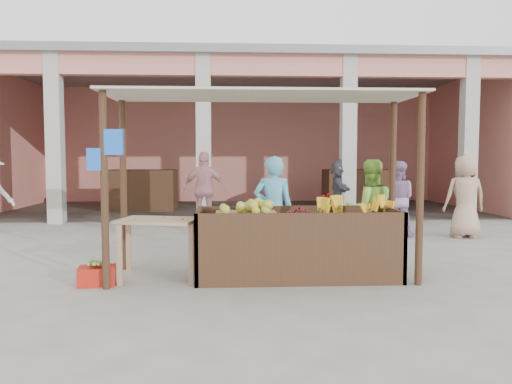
{
  "coord_description": "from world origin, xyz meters",
  "views": [
    {
      "loc": [
        -0.36,
        -6.4,
        1.57
      ],
      "look_at": [
        0.03,
        1.2,
        1.04
      ],
      "focal_mm": 35.0,
      "sensor_mm": 36.0,
      "label": 1
    }
  ],
  "objects": [
    {
      "name": "berry_heap",
      "position": [
        0.53,
        0.02,
        0.87
      ],
      "size": [
        0.41,
        0.34,
        0.13
      ],
      "primitive_type": "ellipsoid",
      "color": "maroon",
      "rests_on": "fruit_stall"
    },
    {
      "name": "shopper_c",
      "position": [
        4.22,
        3.08,
        0.9
      ],
      "size": [
        0.88,
        0.59,
        1.79
      ],
      "primitive_type": "imported",
      "rotation": [
        0.0,
        0.0,
        3.11
      ],
      "color": "tan",
      "rests_on": "ground"
    },
    {
      "name": "melon_tray",
      "position": [
        -0.16,
        -0.02,
        0.9
      ],
      "size": [
        0.79,
        0.68,
        0.21
      ],
      "color": "#92704B",
      "rests_on": "fruit_stall"
    },
    {
      "name": "shopper_d",
      "position": [
        2.31,
        5.65,
        0.81
      ],
      "size": [
        0.89,
        1.59,
        1.62
      ],
      "primitive_type": "imported",
      "rotation": [
        0.0,
        0.0,
        1.37
      ],
      "color": "#4C4C5A",
      "rests_on": "ground"
    },
    {
      "name": "fruit_stall",
      "position": [
        0.5,
        0.0,
        0.4
      ],
      "size": [
        2.6,
        0.95,
        0.8
      ],
      "primitive_type": "cube",
      "color": "#442A1B",
      "rests_on": "ground"
    },
    {
      "name": "motorcycle",
      "position": [
        0.75,
        1.93,
        0.51
      ],
      "size": [
        1.29,
        2.05,
        1.01
      ],
      "primitive_type": "imported",
      "rotation": [
        0.0,
        0.0,
        1.22
      ],
      "color": "#AA0309",
      "rests_on": "ground"
    },
    {
      "name": "shopper_f",
      "position": [
        2.95,
        3.32,
        0.82
      ],
      "size": [
        0.9,
        0.68,
        1.64
      ],
      "primitive_type": "imported",
      "rotation": [
        0.0,
        0.0,
        2.83
      ],
      "color": "#94759B",
      "rests_on": "ground"
    },
    {
      "name": "papaya_pile",
      "position": [
        -1.29,
        -0.01,
        0.89
      ],
      "size": [
        0.75,
        0.43,
        0.21
      ],
      "primitive_type": null,
      "color": "#3F802A",
      "rests_on": "side_table"
    },
    {
      "name": "banana_heap",
      "position": [
        1.23,
        0.06,
        0.9
      ],
      "size": [
        1.11,
        0.6,
        0.2
      ],
      "primitive_type": null,
      "color": "yellow",
      "rests_on": "fruit_stall"
    },
    {
      "name": "red_crate",
      "position": [
        -2.01,
        -0.25,
        0.11
      ],
      "size": [
        0.48,
        0.38,
        0.23
      ],
      "primitive_type": "cube",
      "rotation": [
        0.0,
        0.0,
        0.15
      ],
      "color": "#B11F12",
      "rests_on": "ground"
    },
    {
      "name": "stall_awning",
      "position": [
        -0.01,
        0.06,
        1.98
      ],
      "size": [
        4.09,
        1.35,
        2.39
      ],
      "color": "#442A1B",
      "rests_on": "ground"
    },
    {
      "name": "shopper_b",
      "position": [
        -0.94,
        4.83,
        0.91
      ],
      "size": [
        1.09,
        0.61,
        1.82
      ],
      "primitive_type": "imported",
      "rotation": [
        0.0,
        0.0,
        3.1
      ],
      "color": "#C27E86",
      "rests_on": "ground"
    },
    {
      "name": "ground",
      "position": [
        0.0,
        0.0,
        0.0
      ],
      "size": [
        60.0,
        60.0,
        0.0
      ],
      "primitive_type": "plane",
      "color": "slate",
      "rests_on": "ground"
    },
    {
      "name": "produce_sacks",
      "position": [
        3.01,
        5.29,
        0.28
      ],
      "size": [
        0.74,
        0.46,
        0.56
      ],
      "color": "maroon",
      "rests_on": "ground"
    },
    {
      "name": "vendor_green",
      "position": [
        1.72,
        0.93,
        0.81
      ],
      "size": [
        0.78,
        0.46,
        1.62
      ],
      "primitive_type": "imported",
      "rotation": [
        0.0,
        0.0,
        3.15
      ],
      "color": "#8DCE44",
      "rests_on": "ground"
    },
    {
      "name": "market_building",
      "position": [
        0.05,
        8.93,
        2.7
      ],
      "size": [
        14.4,
        6.4,
        4.2
      ],
      "color": "tan",
      "rests_on": "ground"
    },
    {
      "name": "plantain_bundle",
      "position": [
        -2.01,
        -0.25,
        0.26
      ],
      "size": [
        0.33,
        0.23,
        0.07
      ],
      "primitive_type": null,
      "color": "#629335",
      "rests_on": "red_crate"
    },
    {
      "name": "vendor_blue",
      "position": [
        0.27,
        0.88,
        0.85
      ],
      "size": [
        0.68,
        0.53,
        1.69
      ],
      "primitive_type": "imported",
      "rotation": [
        0.0,
        0.0,
        3.03
      ],
      "color": "#55B9E3",
      "rests_on": "ground"
    },
    {
      "name": "side_table",
      "position": [
        -1.29,
        -0.01,
        0.65
      ],
      "size": [
        1.09,
        0.84,
        0.79
      ],
      "rotation": [
        0.0,
        0.0,
        -0.22
      ],
      "color": "tan",
      "rests_on": "ground"
    }
  ]
}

